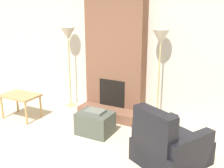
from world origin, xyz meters
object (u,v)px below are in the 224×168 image
Objects in this scene: armchair at (168,147)px; side_table at (21,98)px; floor_lamp_right at (161,42)px; ottoman at (95,123)px; floor_lamp_left at (68,38)px.

side_table is (-3.17, 0.26, 0.17)m from armchair.
armchair reaches higher than side_table.
side_table is at bearing -157.55° from floor_lamp_right.
ottoman is at bearing 13.64° from armchair.
ottoman is 1.73m from side_table.
floor_lamp_right is (2.09, 0.00, 0.04)m from floor_lamp_left.
floor_lamp_right is (2.56, 1.06, 1.16)m from side_table.
armchair is 0.68× the size of floor_lamp_left.
floor_lamp_left is at bearing -180.00° from floor_lamp_right.
floor_lamp_left is (0.47, 1.06, 1.12)m from side_table.
armchair is at bearing -25.98° from floor_lamp_left.
side_table is at bearing -177.07° from ottoman.
armchair is at bearing -13.36° from ottoman.
ottoman is 2.08m from floor_lamp_left.
ottoman is at bearing -37.94° from floor_lamp_left.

